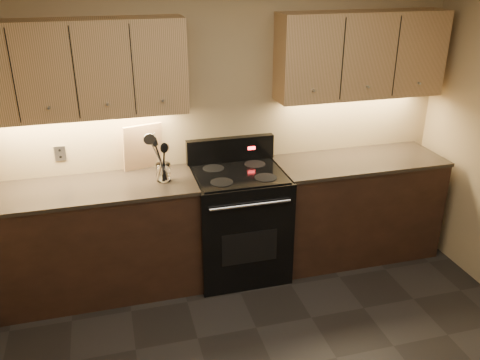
% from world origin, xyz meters
% --- Properties ---
extents(wall_back, '(4.00, 0.04, 2.60)m').
position_xyz_m(wall_back, '(0.00, 2.00, 1.30)').
color(wall_back, '#997F5A').
rests_on(wall_back, ground).
extents(counter_left, '(1.62, 0.62, 0.93)m').
position_xyz_m(counter_left, '(-1.10, 1.70, 0.47)').
color(counter_left, black).
rests_on(counter_left, ground).
extents(counter_right, '(1.46, 0.62, 0.93)m').
position_xyz_m(counter_right, '(1.18, 1.70, 0.47)').
color(counter_right, black).
rests_on(counter_right, ground).
extents(stove, '(0.76, 0.68, 1.14)m').
position_xyz_m(stove, '(0.08, 1.68, 0.48)').
color(stove, black).
rests_on(stove, ground).
extents(upper_cab_left, '(1.60, 0.30, 0.70)m').
position_xyz_m(upper_cab_left, '(-1.10, 1.85, 1.80)').
color(upper_cab_left, tan).
rests_on(upper_cab_left, wall_back).
extents(upper_cab_right, '(1.44, 0.30, 0.70)m').
position_xyz_m(upper_cab_right, '(1.18, 1.85, 1.80)').
color(upper_cab_right, tan).
rests_on(upper_cab_right, wall_back).
extents(outlet_plate, '(0.08, 0.01, 0.12)m').
position_xyz_m(outlet_plate, '(-1.30, 1.99, 1.12)').
color(outlet_plate, '#B2B5BA').
rests_on(outlet_plate, wall_back).
extents(utensil_crock, '(0.15, 0.15, 0.14)m').
position_xyz_m(utensil_crock, '(-0.53, 1.68, 0.99)').
color(utensil_crock, white).
rests_on(utensil_crock, counter_left).
extents(cutting_board, '(0.33, 0.16, 0.40)m').
position_xyz_m(cutting_board, '(-0.66, 1.95, 1.13)').
color(cutting_board, tan).
rests_on(cutting_board, counter_left).
extents(wooden_spoon, '(0.13, 0.06, 0.30)m').
position_xyz_m(wooden_spoon, '(-0.57, 1.69, 1.09)').
color(wooden_spoon, tan).
rests_on(wooden_spoon, utensil_crock).
extents(black_spoon, '(0.08, 0.11, 0.31)m').
position_xyz_m(black_spoon, '(-0.53, 1.70, 1.10)').
color(black_spoon, black).
rests_on(black_spoon, utensil_crock).
extents(black_turner, '(0.17, 0.12, 0.36)m').
position_xyz_m(black_turner, '(-0.51, 1.65, 1.12)').
color(black_turner, black).
rests_on(black_turner, utensil_crock).
extents(steel_spatula, '(0.20, 0.11, 0.40)m').
position_xyz_m(steel_spatula, '(-0.50, 1.70, 1.14)').
color(steel_spatula, silver).
rests_on(steel_spatula, utensil_crock).
extents(steel_skimmer, '(0.23, 0.14, 0.41)m').
position_xyz_m(steel_skimmer, '(-0.49, 1.67, 1.15)').
color(steel_skimmer, silver).
rests_on(steel_skimmer, utensil_crock).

